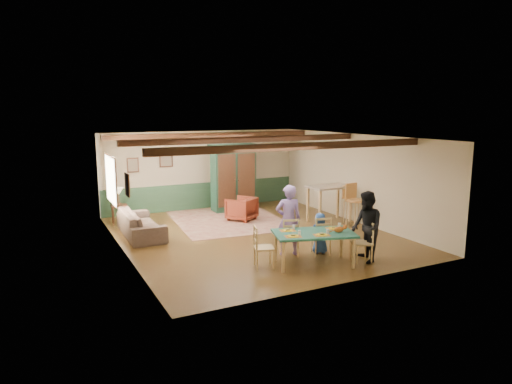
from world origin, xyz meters
name	(u,v)px	position (x,y,z in m)	size (l,w,h in m)	color
floor	(254,235)	(0.00, 0.00, 0.00)	(8.00, 8.00, 0.00)	#482F14
wall_back	(203,170)	(0.00, 4.00, 1.35)	(7.00, 0.02, 2.70)	beige
wall_left	(122,198)	(-3.50, 0.00, 1.35)	(0.02, 8.00, 2.70)	beige
wall_right	(356,178)	(3.50, 0.00, 1.35)	(0.02, 8.00, 2.70)	beige
ceiling	(254,137)	(0.00, 0.00, 2.70)	(7.00, 8.00, 0.02)	silver
wainscot_back	(204,195)	(0.00, 3.98, 0.45)	(6.95, 0.03, 0.90)	#223F29
ceiling_beam_front	(300,146)	(0.00, -2.30, 2.61)	(6.95, 0.16, 0.16)	black
ceiling_beam_mid	(247,139)	(0.00, 0.40, 2.61)	(6.95, 0.16, 0.16)	black
ceiling_beam_back	(213,135)	(0.00, 3.00, 2.61)	(6.95, 0.16, 0.16)	black
window_left	(111,180)	(-3.47, 1.70, 1.55)	(0.06, 1.60, 1.30)	white
picture_left_wall	(127,185)	(-3.47, -0.60, 1.75)	(0.04, 0.42, 0.52)	gray
picture_back_a	(166,159)	(-1.30, 3.97, 1.80)	(0.45, 0.04, 0.55)	gray
picture_back_b	(133,165)	(-2.40, 3.97, 1.65)	(0.38, 0.04, 0.48)	gray
dining_table	(314,249)	(0.10, -2.78, 0.37)	(1.76, 0.98, 0.73)	#1A5443
dining_chair_far_left	(289,237)	(-0.06, -1.99, 0.47)	(0.41, 0.43, 0.93)	tan
dining_chair_far_right	(321,235)	(0.69, -2.22, 0.47)	(0.41, 0.43, 0.93)	tan
dining_chair_end_left	(264,247)	(-0.97, -2.45, 0.47)	(0.41, 0.43, 0.93)	tan
dining_chair_end_right	(362,242)	(1.18, -3.11, 0.47)	(0.41, 0.43, 0.93)	tan
person_man	(288,220)	(-0.04, -1.91, 0.85)	(0.62, 0.40, 1.69)	#8262A8
person_woman	(366,227)	(1.28, -3.14, 0.81)	(0.79, 0.61, 1.62)	black
person_child	(320,233)	(0.71, -2.14, 0.49)	(0.48, 0.31, 0.98)	#23478E
cat	(339,229)	(0.59, -3.03, 0.82)	(0.35, 0.14, 0.18)	#BD5E21
place_setting_near_left	(293,234)	(-0.48, -2.85, 0.79)	(0.39, 0.29, 0.11)	gold
place_setting_near_center	(322,233)	(0.13, -3.04, 0.79)	(0.39, 0.29, 0.11)	gold
place_setting_far_left	(288,228)	(-0.34, -2.39, 0.79)	(0.39, 0.29, 0.11)	gold
place_setting_far_right	(334,226)	(0.69, -2.70, 0.79)	(0.39, 0.29, 0.11)	gold
area_rug	(228,220)	(0.05, 1.91, 0.01)	(3.22, 3.82, 0.01)	tan
armoire	(233,178)	(0.79, 3.17, 1.14)	(1.61, 0.64, 2.28)	black
armchair	(242,209)	(0.43, 1.74, 0.37)	(0.78, 0.80, 0.73)	#4D170F
sofa	(141,223)	(-2.79, 1.36, 0.34)	(2.34, 0.92, 0.68)	#3E2F27
end_table	(120,215)	(-3.07, 2.95, 0.29)	(0.47, 0.47, 0.58)	black
table_lamp	(119,196)	(-3.07, 2.95, 0.85)	(0.30, 0.30, 0.53)	beige
counter_table	(329,204)	(2.76, 0.34, 0.56)	(1.35, 0.79, 1.13)	#C6B29A
bar_stool_left	(355,206)	(3.06, -0.54, 0.64)	(0.46, 0.50, 1.29)	tan
bar_stool_right	(351,205)	(3.24, -0.12, 0.58)	(0.41, 0.45, 1.15)	tan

